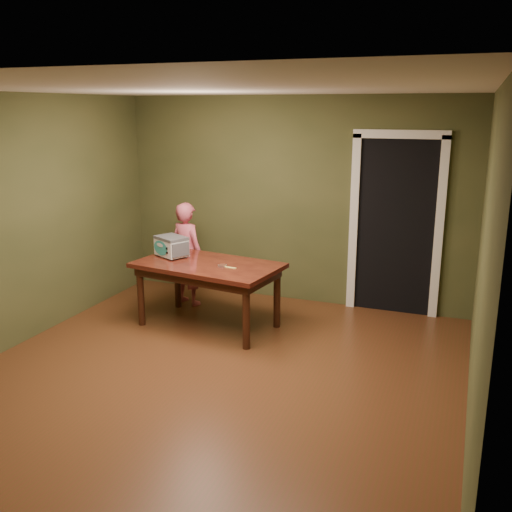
{
  "coord_description": "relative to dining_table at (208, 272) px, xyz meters",
  "views": [
    {
      "loc": [
        2.15,
        -4.35,
        2.45
      ],
      "look_at": [
        0.08,
        1.0,
        0.95
      ],
      "focal_mm": 40.0,
      "sensor_mm": 36.0,
      "label": 1
    }
  ],
  "objects": [
    {
      "name": "toy_oven",
      "position": [
        -0.53,
        0.12,
        0.23
      ],
      "size": [
        0.45,
        0.4,
        0.24
      ],
      "rotation": [
        0.0,
        0.0,
        -0.47
      ],
      "color": "#4C4F54",
      "rests_on": "dining_table"
    },
    {
      "name": "floor",
      "position": [
        0.58,
        -1.22,
        -0.65
      ],
      "size": [
        5.0,
        5.0,
        0.0
      ],
      "primitive_type": "plane",
      "color": "#552A18",
      "rests_on": "ground"
    },
    {
      "name": "spatula",
      "position": [
        0.3,
        -0.08,
        0.1
      ],
      "size": [
        0.18,
        0.04,
        0.01
      ],
      "primitive_type": "cube",
      "rotation": [
        0.0,
        0.0,
        -0.11
      ],
      "color": "#FFF06E",
      "rests_on": "dining_table"
    },
    {
      "name": "dining_table",
      "position": [
        0.0,
        0.0,
        0.0
      ],
      "size": [
        1.71,
        1.11,
        0.75
      ],
      "rotation": [
        0.0,
        0.0,
        -0.14
      ],
      "color": "#340F0B",
      "rests_on": "floor"
    },
    {
      "name": "baking_pan",
      "position": [
        0.21,
        -0.07,
        0.11
      ],
      "size": [
        0.1,
        0.1,
        0.02
      ],
      "color": "silver",
      "rests_on": "dining_table"
    },
    {
      "name": "doorway",
      "position": [
        1.88,
        1.56,
        0.41
      ],
      "size": [
        1.1,
        0.66,
        2.25
      ],
      "color": "black",
      "rests_on": "ground"
    },
    {
      "name": "child",
      "position": [
        -0.59,
        0.62,
        0.01
      ],
      "size": [
        0.55,
        0.44,
        1.31
      ],
      "primitive_type": "imported",
      "rotation": [
        0.0,
        0.0,
        2.84
      ],
      "color": "#C25063",
      "rests_on": "floor"
    },
    {
      "name": "room_shell",
      "position": [
        0.58,
        -1.22,
        1.06
      ],
      "size": [
        4.52,
        5.02,
        2.61
      ],
      "color": "#4D4E29",
      "rests_on": "ground"
    }
  ]
}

